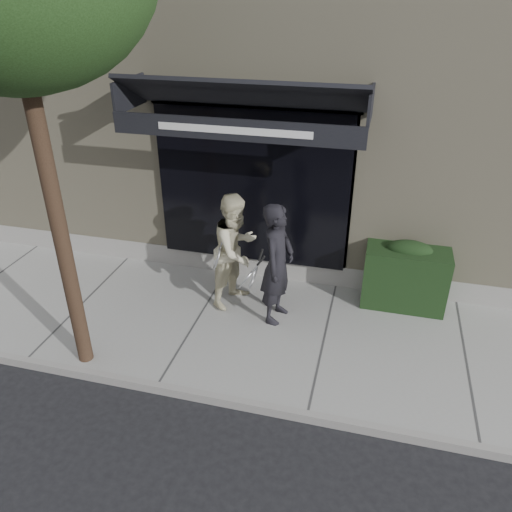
# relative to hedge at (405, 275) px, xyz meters

# --- Properties ---
(ground) EXTENTS (80.00, 80.00, 0.00)m
(ground) POSITION_rel_hedge_xyz_m (-1.10, -1.25, -0.66)
(ground) COLOR black
(ground) RESTS_ON ground
(sidewalk) EXTENTS (20.00, 3.00, 0.12)m
(sidewalk) POSITION_rel_hedge_xyz_m (-1.10, -1.25, -0.60)
(sidewalk) COLOR gray
(sidewalk) RESTS_ON ground
(curb) EXTENTS (20.00, 0.10, 0.14)m
(curb) POSITION_rel_hedge_xyz_m (-1.10, -2.80, -0.59)
(curb) COLOR gray
(curb) RESTS_ON ground
(building_facade) EXTENTS (14.30, 8.04, 5.64)m
(building_facade) POSITION_rel_hedge_xyz_m (-1.11, 3.71, 2.08)
(building_facade) COLOR tan
(building_facade) RESTS_ON ground
(hedge) EXTENTS (1.30, 0.70, 1.14)m
(hedge) POSITION_rel_hedge_xyz_m (0.00, 0.00, 0.00)
(hedge) COLOR black
(hedge) RESTS_ON sidewalk
(pedestrian_front) EXTENTS (0.79, 0.85, 1.93)m
(pedestrian_front) POSITION_rel_hedge_xyz_m (-1.92, -0.91, 0.42)
(pedestrian_front) COLOR black
(pedestrian_front) RESTS_ON sidewalk
(pedestrian_back) EXTENTS (1.01, 1.12, 1.88)m
(pedestrian_back) POSITION_rel_hedge_xyz_m (-2.65, -0.60, 0.40)
(pedestrian_back) COLOR beige
(pedestrian_back) RESTS_ON sidewalk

